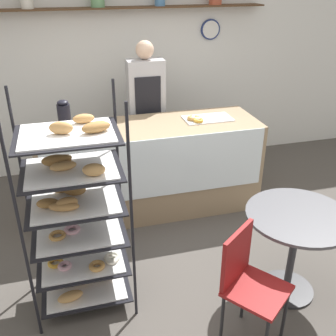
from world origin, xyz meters
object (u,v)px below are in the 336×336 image
object	(u,v)px
person_worker	(146,110)
coffee_carafe	(64,117)
donut_tray_counter	(202,118)
pastry_rack	(76,216)
cafe_table	(296,234)
cafe_chair	(247,277)

from	to	relation	value
person_worker	coffee_carafe	distance (m)	1.09
coffee_carafe	donut_tray_counter	world-z (taller)	coffee_carafe
person_worker	donut_tray_counter	distance (m)	0.75
pastry_rack	coffee_carafe	world-z (taller)	pastry_rack
person_worker	donut_tray_counter	size ratio (longest dim) A/B	3.37
coffee_carafe	cafe_table	bearing A→B (deg)	-44.56
coffee_carafe	donut_tray_counter	bearing A→B (deg)	-1.07
pastry_rack	person_worker	xyz separation A→B (m)	(0.93, 1.81, 0.16)
person_worker	cafe_table	size ratio (longest dim) A/B	2.15
person_worker	coffee_carafe	size ratio (longest dim) A/B	5.35
pastry_rack	person_worker	distance (m)	2.04
person_worker	coffee_carafe	bearing A→B (deg)	-149.72
pastry_rack	cafe_table	size ratio (longest dim) A/B	2.13
cafe_chair	donut_tray_counter	bearing A→B (deg)	42.39
coffee_carafe	cafe_chair	bearing A→B (deg)	-61.19
coffee_carafe	donut_tray_counter	size ratio (longest dim) A/B	0.63
person_worker	coffee_carafe	world-z (taller)	person_worker
pastry_rack	cafe_chair	size ratio (longest dim) A/B	1.91
cafe_chair	cafe_table	bearing A→B (deg)	-7.30
person_worker	cafe_chair	world-z (taller)	person_worker
cafe_table	coffee_carafe	world-z (taller)	coffee_carafe
coffee_carafe	donut_tray_counter	xyz separation A→B (m)	(1.42, -0.03, -0.14)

